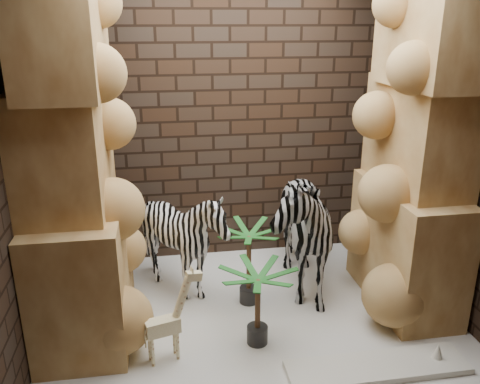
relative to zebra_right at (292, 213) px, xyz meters
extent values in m
plane|color=silver|center=(-0.46, -0.41, -0.76)|extent=(3.50, 3.50, 0.00)
plane|color=black|center=(-0.46, 0.84, 0.74)|extent=(3.50, 0.00, 3.50)
plane|color=black|center=(-0.46, -1.66, 0.74)|extent=(3.50, 0.00, 3.50)
plane|color=black|center=(-2.21, -0.41, 0.74)|extent=(0.00, 3.00, 3.00)
plane|color=black|center=(1.29, -0.41, 0.74)|extent=(0.00, 3.00, 3.00)
imported|color=white|center=(0.00, 0.00, 0.00)|extent=(0.75, 1.32, 1.53)
imported|color=white|center=(-1.03, 0.02, -0.26)|extent=(1.04, 1.22, 1.00)
cube|color=silver|center=(0.33, -1.33, -0.74)|extent=(1.38, 0.34, 0.05)
camera|label=1|loc=(-1.19, -4.18, 1.73)|focal=37.01mm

